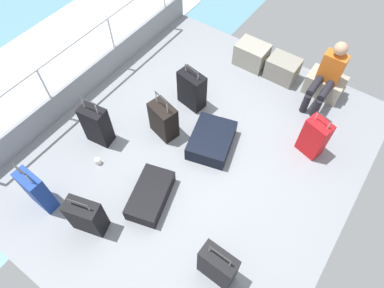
{
  "coord_description": "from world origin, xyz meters",
  "views": [
    {
      "loc": [
        1.5,
        -2.26,
        4.18
      ],
      "look_at": [
        -0.04,
        -0.06,
        0.25
      ],
      "focal_mm": 31.51,
      "sensor_mm": 36.0,
      "label": 1
    }
  ],
  "objects_px": {
    "suitcase_5": "(218,266)",
    "paper_cup": "(98,161)",
    "suitcase_4": "(151,195)",
    "passenger_seated": "(328,75)",
    "suitcase_8": "(37,191)",
    "suitcase_2": "(212,140)",
    "suitcase_0": "(97,125)",
    "cargo_crate_0": "(252,55)",
    "suitcase_3": "(86,216)",
    "cargo_crate_1": "(283,69)",
    "suitcase_1": "(192,90)",
    "cargo_crate_2": "(325,85)",
    "suitcase_6": "(164,120)",
    "suitcase_7": "(314,137)"
  },
  "relations": [
    {
      "from": "suitcase_2",
      "to": "suitcase_4",
      "type": "relative_size",
      "value": 1.02
    },
    {
      "from": "cargo_crate_0",
      "to": "suitcase_1",
      "type": "distance_m",
      "value": 1.42
    },
    {
      "from": "cargo_crate_2",
      "to": "cargo_crate_0",
      "type": "bearing_deg",
      "value": -176.81
    },
    {
      "from": "passenger_seated",
      "to": "paper_cup",
      "type": "height_order",
      "value": "passenger_seated"
    },
    {
      "from": "cargo_crate_2",
      "to": "suitcase_2",
      "type": "distance_m",
      "value": 2.17
    },
    {
      "from": "suitcase_5",
      "to": "cargo_crate_2",
      "type": "bearing_deg",
      "value": 92.2
    },
    {
      "from": "cargo_crate_1",
      "to": "suitcase_3",
      "type": "distance_m",
      "value": 3.91
    },
    {
      "from": "suitcase_6",
      "to": "paper_cup",
      "type": "xyz_separation_m",
      "value": [
        -0.44,
        -1.0,
        -0.24
      ]
    },
    {
      "from": "suitcase_2",
      "to": "suitcase_7",
      "type": "height_order",
      "value": "suitcase_7"
    },
    {
      "from": "suitcase_1",
      "to": "cargo_crate_2",
      "type": "bearing_deg",
      "value": 41.37
    },
    {
      "from": "suitcase_6",
      "to": "suitcase_8",
      "type": "relative_size",
      "value": 0.89
    },
    {
      "from": "suitcase_4",
      "to": "suitcase_1",
      "type": "bearing_deg",
      "value": 107.47
    },
    {
      "from": "cargo_crate_2",
      "to": "passenger_seated",
      "type": "bearing_deg",
      "value": -90.0
    },
    {
      "from": "suitcase_0",
      "to": "suitcase_3",
      "type": "bearing_deg",
      "value": -51.37
    },
    {
      "from": "suitcase_8",
      "to": "paper_cup",
      "type": "xyz_separation_m",
      "value": [
        0.15,
        0.85,
        -0.29
      ]
    },
    {
      "from": "suitcase_1",
      "to": "cargo_crate_1",
      "type": "bearing_deg",
      "value": 56.61
    },
    {
      "from": "cargo_crate_0",
      "to": "paper_cup",
      "type": "xyz_separation_m",
      "value": [
        -0.76,
        -3.1,
        -0.15
      ]
    },
    {
      "from": "suitcase_0",
      "to": "suitcase_4",
      "type": "xyz_separation_m",
      "value": [
        1.25,
        -0.35,
        -0.22
      ]
    },
    {
      "from": "suitcase_2",
      "to": "cargo_crate_1",
      "type": "bearing_deg",
      "value": 84.22
    },
    {
      "from": "suitcase_8",
      "to": "suitcase_3",
      "type": "bearing_deg",
      "value": 9.42
    },
    {
      "from": "suitcase_5",
      "to": "paper_cup",
      "type": "height_order",
      "value": "suitcase_5"
    },
    {
      "from": "suitcase_2",
      "to": "paper_cup",
      "type": "bearing_deg",
      "value": -133.98
    },
    {
      "from": "cargo_crate_0",
      "to": "suitcase_3",
      "type": "bearing_deg",
      "value": -92.5
    },
    {
      "from": "suitcase_1",
      "to": "suitcase_2",
      "type": "distance_m",
      "value": 0.91
    },
    {
      "from": "suitcase_6",
      "to": "paper_cup",
      "type": "distance_m",
      "value": 1.12
    },
    {
      "from": "suitcase_6",
      "to": "suitcase_5",
      "type": "bearing_deg",
      "value": -36.25
    },
    {
      "from": "cargo_crate_2",
      "to": "suitcase_1",
      "type": "relative_size",
      "value": 0.83
    },
    {
      "from": "suitcase_5",
      "to": "suitcase_7",
      "type": "height_order",
      "value": "suitcase_7"
    },
    {
      "from": "suitcase_0",
      "to": "suitcase_2",
      "type": "xyz_separation_m",
      "value": [
        1.43,
        0.86,
        -0.21
      ]
    },
    {
      "from": "suitcase_2",
      "to": "paper_cup",
      "type": "distance_m",
      "value": 1.67
    },
    {
      "from": "suitcase_1",
      "to": "cargo_crate_0",
      "type": "bearing_deg",
      "value": 77.07
    },
    {
      "from": "cargo_crate_0",
      "to": "suitcase_6",
      "type": "relative_size",
      "value": 0.72
    },
    {
      "from": "cargo_crate_1",
      "to": "suitcase_0",
      "type": "relative_size",
      "value": 0.63
    },
    {
      "from": "cargo_crate_0",
      "to": "suitcase_3",
      "type": "relative_size",
      "value": 0.82
    },
    {
      "from": "cargo_crate_0",
      "to": "suitcase_4",
      "type": "bearing_deg",
      "value": -85.82
    },
    {
      "from": "passenger_seated",
      "to": "suitcase_7",
      "type": "relative_size",
      "value": 1.35
    },
    {
      "from": "suitcase_8",
      "to": "suitcase_2",
      "type": "bearing_deg",
      "value": 57.51
    },
    {
      "from": "suitcase_6",
      "to": "suitcase_8",
      "type": "distance_m",
      "value": 1.94
    },
    {
      "from": "cargo_crate_1",
      "to": "suitcase_4",
      "type": "xyz_separation_m",
      "value": [
        -0.37,
        -3.11,
        -0.07
      ]
    },
    {
      "from": "cargo_crate_0",
      "to": "suitcase_0",
      "type": "xyz_separation_m",
      "value": [
        -1.03,
        -2.75,
        0.13
      ]
    },
    {
      "from": "suitcase_0",
      "to": "suitcase_1",
      "type": "bearing_deg",
      "value": 62.65
    },
    {
      "from": "passenger_seated",
      "to": "suitcase_0",
      "type": "xyz_separation_m",
      "value": [
        -2.36,
        -2.64,
        -0.21
      ]
    },
    {
      "from": "cargo_crate_1",
      "to": "cargo_crate_2",
      "type": "height_order",
      "value": "cargo_crate_1"
    },
    {
      "from": "suitcase_4",
      "to": "paper_cup",
      "type": "height_order",
      "value": "suitcase_4"
    },
    {
      "from": "suitcase_3",
      "to": "suitcase_6",
      "type": "height_order",
      "value": "suitcase_6"
    },
    {
      "from": "passenger_seated",
      "to": "suitcase_8",
      "type": "distance_m",
      "value": 4.45
    },
    {
      "from": "suitcase_6",
      "to": "suitcase_8",
      "type": "bearing_deg",
      "value": -107.47
    },
    {
      "from": "cargo_crate_1",
      "to": "cargo_crate_0",
      "type": "bearing_deg",
      "value": -179.03
    },
    {
      "from": "suitcase_0",
      "to": "suitcase_8",
      "type": "distance_m",
      "value": 1.2
    },
    {
      "from": "suitcase_1",
      "to": "suitcase_7",
      "type": "distance_m",
      "value": 1.96
    }
  ]
}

